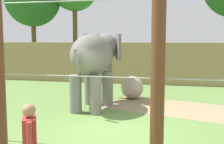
# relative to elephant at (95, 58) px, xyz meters

# --- Properties ---
(ground_plane) EXTENTS (120.00, 120.00, 0.00)m
(ground_plane) POSITION_rel_elephant_xyz_m (1.28, -2.84, -1.99)
(ground_plane) COLOR #5B7F3D
(dirt_patch) EXTENTS (6.83, 4.48, 0.01)m
(dirt_patch) POSITION_rel_elephant_xyz_m (3.55, 0.42, -1.99)
(dirt_patch) COLOR #937F5B
(dirt_patch) RESTS_ON ground
(embankment_wall) EXTENTS (36.00, 1.80, 2.58)m
(embankment_wall) POSITION_rel_elephant_xyz_m (1.28, 7.26, -0.70)
(embankment_wall) COLOR #997F56
(embankment_wall) RESTS_ON ground
(elephant) EXTENTS (1.75, 4.06, 3.01)m
(elephant) POSITION_rel_elephant_xyz_m (0.00, 0.00, 0.00)
(elephant) COLOR slate
(elephant) RESTS_ON ground
(enrichment_ball) EXTENTS (1.05, 1.05, 1.05)m
(enrichment_ball) POSITION_rel_elephant_xyz_m (1.21, 1.96, -1.46)
(enrichment_ball) COLOR tan
(enrichment_ball) RESTS_ON ground
(cable_fence) EXTENTS (11.02, 0.25, 3.56)m
(cable_fence) POSITION_rel_elephant_xyz_m (1.26, -5.80, -0.21)
(cable_fence) COLOR brown
(cable_fence) RESTS_ON ground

